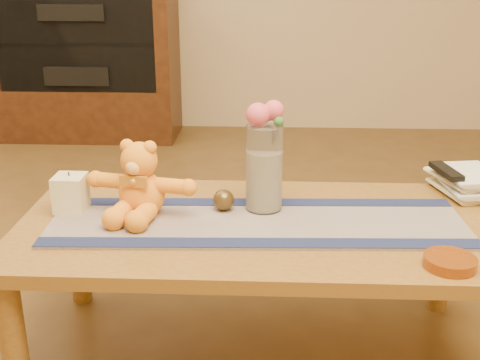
{
  "coord_description": "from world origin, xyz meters",
  "views": [
    {
      "loc": [
        0.02,
        -1.64,
        1.18
      ],
      "look_at": [
        -0.05,
        0.0,
        0.58
      ],
      "focal_mm": 45.82,
      "sensor_mm": 36.0,
      "label": 1
    }
  ],
  "objects_px": {
    "bronze_ball": "(224,200)",
    "book_bottom": "(442,192)",
    "amber_dish": "(450,262)",
    "teddy_bear": "(141,179)",
    "tv_remote": "(446,171)",
    "glass_vase": "(264,168)",
    "pillar_candle": "(71,193)"
  },
  "relations": [
    {
      "from": "pillar_candle",
      "to": "amber_dish",
      "type": "bearing_deg",
      "value": -16.24
    },
    {
      "from": "bronze_ball",
      "to": "tv_remote",
      "type": "relative_size",
      "value": 0.4
    },
    {
      "from": "pillar_candle",
      "to": "glass_vase",
      "type": "height_order",
      "value": "glass_vase"
    },
    {
      "from": "pillar_candle",
      "to": "amber_dish",
      "type": "xyz_separation_m",
      "value": [
        1.05,
        -0.31,
        -0.05
      ]
    },
    {
      "from": "teddy_bear",
      "to": "glass_vase",
      "type": "height_order",
      "value": "glass_vase"
    },
    {
      "from": "amber_dish",
      "to": "teddy_bear",
      "type": "bearing_deg",
      "value": 160.66
    },
    {
      "from": "book_bottom",
      "to": "pillar_candle",
      "type": "bearing_deg",
      "value": 175.0
    },
    {
      "from": "bronze_ball",
      "to": "book_bottom",
      "type": "height_order",
      "value": "bronze_ball"
    },
    {
      "from": "glass_vase",
      "to": "amber_dish",
      "type": "height_order",
      "value": "glass_vase"
    },
    {
      "from": "bronze_ball",
      "to": "pillar_candle",
      "type": "bearing_deg",
      "value": -177.66
    },
    {
      "from": "pillar_candle",
      "to": "glass_vase",
      "type": "distance_m",
      "value": 0.59
    },
    {
      "from": "teddy_bear",
      "to": "amber_dish",
      "type": "bearing_deg",
      "value": -7.75
    },
    {
      "from": "book_bottom",
      "to": "tv_remote",
      "type": "xyz_separation_m",
      "value": [
        0.0,
        -0.01,
        0.07
      ]
    },
    {
      "from": "tv_remote",
      "to": "book_bottom",
      "type": "bearing_deg",
      "value": 90.0
    },
    {
      "from": "teddy_bear",
      "to": "book_bottom",
      "type": "bearing_deg",
      "value": 24.24
    },
    {
      "from": "teddy_bear",
      "to": "pillar_candle",
      "type": "distance_m",
      "value": 0.23
    },
    {
      "from": "teddy_bear",
      "to": "amber_dish",
      "type": "xyz_separation_m",
      "value": [
        0.83,
        -0.29,
        -0.1
      ]
    },
    {
      "from": "amber_dish",
      "to": "bronze_ball",
      "type": "bearing_deg",
      "value": 151.14
    },
    {
      "from": "teddy_bear",
      "to": "amber_dish",
      "type": "height_order",
      "value": "teddy_bear"
    },
    {
      "from": "amber_dish",
      "to": "glass_vase",
      "type": "bearing_deg",
      "value": 143.85
    },
    {
      "from": "glass_vase",
      "to": "bronze_ball",
      "type": "bearing_deg",
      "value": -171.8
    },
    {
      "from": "book_bottom",
      "to": "amber_dish",
      "type": "relative_size",
      "value": 1.7
    },
    {
      "from": "tv_remote",
      "to": "pillar_candle",
      "type": "bearing_deg",
      "value": 177.52
    },
    {
      "from": "glass_vase",
      "to": "tv_remote",
      "type": "relative_size",
      "value": 1.62
    },
    {
      "from": "pillar_candle",
      "to": "tv_remote",
      "type": "relative_size",
      "value": 0.68
    },
    {
      "from": "pillar_candle",
      "to": "tv_remote",
      "type": "distance_m",
      "value": 1.18
    },
    {
      "from": "pillar_candle",
      "to": "glass_vase",
      "type": "xyz_separation_m",
      "value": [
        0.58,
        0.04,
        0.08
      ]
    },
    {
      "from": "pillar_candle",
      "to": "book_bottom",
      "type": "bearing_deg",
      "value": 9.65
    },
    {
      "from": "bronze_ball",
      "to": "amber_dish",
      "type": "relative_size",
      "value": 0.49
    },
    {
      "from": "glass_vase",
      "to": "amber_dish",
      "type": "relative_size",
      "value": 1.98
    },
    {
      "from": "pillar_candle",
      "to": "amber_dish",
      "type": "distance_m",
      "value": 1.09
    },
    {
      "from": "teddy_bear",
      "to": "amber_dish",
      "type": "distance_m",
      "value": 0.88
    }
  ]
}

